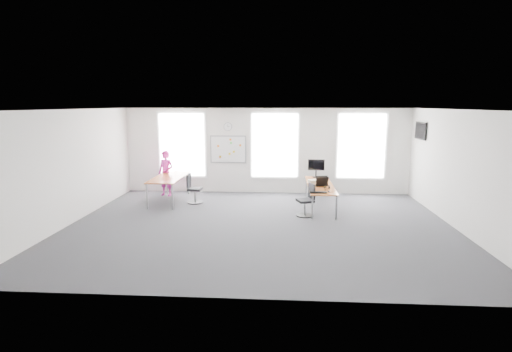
# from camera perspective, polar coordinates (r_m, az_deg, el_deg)

# --- Properties ---
(floor) EXTENTS (10.00, 10.00, 0.00)m
(floor) POSITION_cam_1_polar(r_m,az_deg,el_deg) (10.51, 0.54, -7.09)
(floor) COLOR #2D2D33
(floor) RESTS_ON ground
(ceiling) EXTENTS (10.00, 10.00, 0.00)m
(ceiling) POSITION_cam_1_polar(r_m,az_deg,el_deg) (10.04, 0.57, 9.49)
(ceiling) COLOR white
(ceiling) RESTS_ON ground
(wall_back) EXTENTS (10.00, 0.00, 10.00)m
(wall_back) POSITION_cam_1_polar(r_m,az_deg,el_deg) (14.13, 1.47, 3.60)
(wall_back) COLOR silver
(wall_back) RESTS_ON ground
(wall_front) EXTENTS (10.00, 0.00, 10.00)m
(wall_front) POSITION_cam_1_polar(r_m,az_deg,el_deg) (6.26, -1.50, -4.84)
(wall_front) COLOR silver
(wall_front) RESTS_ON ground
(wall_left) EXTENTS (0.00, 10.00, 10.00)m
(wall_left) POSITION_cam_1_polar(r_m,az_deg,el_deg) (11.57, -25.00, 1.18)
(wall_left) COLOR silver
(wall_left) RESTS_ON ground
(wall_right) EXTENTS (0.00, 10.00, 10.00)m
(wall_right) POSITION_cam_1_polar(r_m,az_deg,el_deg) (11.08, 27.33, 0.63)
(wall_right) COLOR silver
(wall_right) RESTS_ON ground
(window_left) EXTENTS (1.60, 0.06, 2.20)m
(window_left) POSITION_cam_1_polar(r_m,az_deg,el_deg) (14.51, -10.49, 4.40)
(window_left) COLOR white
(window_left) RESTS_ON wall_back
(window_mid) EXTENTS (1.60, 0.06, 2.20)m
(window_mid) POSITION_cam_1_polar(r_m,az_deg,el_deg) (14.07, 2.69, 4.38)
(window_mid) COLOR white
(window_mid) RESTS_ON wall_back
(window_right) EXTENTS (1.60, 0.06, 2.20)m
(window_right) POSITION_cam_1_polar(r_m,az_deg,el_deg) (14.33, 14.81, 4.16)
(window_right) COLOR white
(window_right) RESTS_ON wall_back
(desk_right) EXTENTS (0.77, 2.89, 0.70)m
(desk_right) POSITION_cam_1_polar(r_m,az_deg,el_deg) (12.38, 9.12, -1.42)
(desk_right) COLOR #B1552E
(desk_right) RESTS_ON ground
(desk_left) EXTENTS (0.90, 2.24, 0.82)m
(desk_left) POSITION_cam_1_polar(r_m,az_deg,el_deg) (13.24, -12.30, -0.37)
(desk_left) COLOR #B1552E
(desk_left) RESTS_ON ground
(chair_right) EXTENTS (0.53, 0.53, 0.93)m
(chair_right) POSITION_cam_1_polar(r_m,az_deg,el_deg) (11.39, 7.29, -3.69)
(chair_right) COLOR black
(chair_right) RESTS_ON ground
(chair_left) EXTENTS (0.50, 0.50, 0.94)m
(chair_left) POSITION_cam_1_polar(r_m,az_deg,el_deg) (12.94, -8.95, -2.03)
(chair_left) COLOR black
(chair_left) RESTS_ON ground
(person) EXTENTS (0.66, 0.54, 1.57)m
(person) POSITION_cam_1_polar(r_m,az_deg,el_deg) (14.08, -12.74, 0.38)
(person) COLOR #C52491
(person) RESTS_ON ground
(whiteboard) EXTENTS (1.20, 0.03, 0.90)m
(whiteboard) POSITION_cam_1_polar(r_m,az_deg,el_deg) (14.21, -4.00, 3.82)
(whiteboard) COLOR white
(whiteboard) RESTS_ON wall_back
(wall_clock) EXTENTS (0.30, 0.04, 0.30)m
(wall_clock) POSITION_cam_1_polar(r_m,az_deg,el_deg) (14.14, -4.04, 7.04)
(wall_clock) COLOR gray
(wall_clock) RESTS_ON wall_back
(tv) EXTENTS (0.06, 0.90, 0.55)m
(tv) POSITION_cam_1_polar(r_m,az_deg,el_deg) (13.77, 22.48, 6.00)
(tv) COLOR black
(tv) RESTS_ON wall_right
(keyboard) EXTENTS (0.49, 0.22, 0.02)m
(keyboard) POSITION_cam_1_polar(r_m,az_deg,el_deg) (11.21, 8.87, -2.34)
(keyboard) COLOR black
(keyboard) RESTS_ON desk_right
(mouse) EXTENTS (0.09, 0.11, 0.04)m
(mouse) POSITION_cam_1_polar(r_m,az_deg,el_deg) (11.33, 10.37, -2.21)
(mouse) COLOR black
(mouse) RESTS_ON desk_right
(lens_cap) EXTENTS (0.08, 0.08, 0.01)m
(lens_cap) POSITION_cam_1_polar(r_m,az_deg,el_deg) (11.61, 9.89, -1.97)
(lens_cap) COLOR black
(lens_cap) RESTS_ON desk_right
(headphones) EXTENTS (0.16, 0.08, 0.09)m
(headphones) POSITION_cam_1_polar(r_m,az_deg,el_deg) (11.83, 10.09, -1.56)
(headphones) COLOR black
(headphones) RESTS_ON desk_right
(laptop_sleeve) EXTENTS (0.39, 0.31, 0.31)m
(laptop_sleeve) POSITION_cam_1_polar(r_m,az_deg,el_deg) (12.07, 9.41, -0.77)
(laptop_sleeve) COLOR black
(laptop_sleeve) RESTS_ON desk_right
(paper_stack) EXTENTS (0.40, 0.34, 0.12)m
(paper_stack) POSITION_cam_1_polar(r_m,az_deg,el_deg) (12.51, 8.34, -0.80)
(paper_stack) COLOR beige
(paper_stack) RESTS_ON desk_right
(monitor) EXTENTS (0.55, 0.22, 0.61)m
(monitor) POSITION_cam_1_polar(r_m,az_deg,el_deg) (13.50, 8.60, 1.33)
(monitor) COLOR black
(monitor) RESTS_ON desk_right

